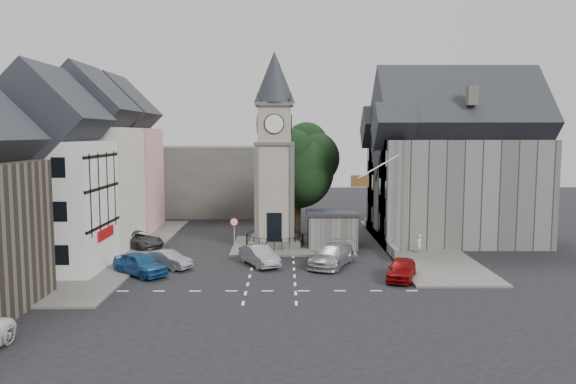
{
  "coord_description": "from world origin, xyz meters",
  "views": [
    {
      "loc": [
        0.88,
        -38.76,
        9.55
      ],
      "look_at": [
        1.1,
        5.0,
        4.95
      ],
      "focal_mm": 35.0,
      "sensor_mm": 36.0,
      "label": 1
    }
  ],
  "objects_px": {
    "stone_shelter": "(332,229)",
    "car_east_red": "(401,269)",
    "clock_tower": "(275,150)",
    "pedestrian": "(419,244)",
    "car_west_blue": "(140,264)"
  },
  "relations": [
    {
      "from": "clock_tower",
      "to": "pedestrian",
      "type": "relative_size",
      "value": 10.49
    },
    {
      "from": "stone_shelter",
      "to": "car_east_red",
      "type": "bearing_deg",
      "value": -70.28
    },
    {
      "from": "clock_tower",
      "to": "car_east_red",
      "type": "distance_m",
      "value": 15.63
    },
    {
      "from": "stone_shelter",
      "to": "car_west_blue",
      "type": "height_order",
      "value": "stone_shelter"
    },
    {
      "from": "stone_shelter",
      "to": "car_east_red",
      "type": "distance_m",
      "value": 11.0
    },
    {
      "from": "clock_tower",
      "to": "stone_shelter",
      "type": "distance_m",
      "value": 8.15
    },
    {
      "from": "car_east_red",
      "to": "pedestrian",
      "type": "bearing_deg",
      "value": 87.22
    },
    {
      "from": "stone_shelter",
      "to": "car_west_blue",
      "type": "distance_m",
      "value": 16.48
    },
    {
      "from": "clock_tower",
      "to": "stone_shelter",
      "type": "bearing_deg",
      "value": -5.84
    },
    {
      "from": "pedestrian",
      "to": "clock_tower",
      "type": "bearing_deg",
      "value": -57.36
    },
    {
      "from": "stone_shelter",
      "to": "car_west_blue",
      "type": "xyz_separation_m",
      "value": [
        -13.73,
        -9.08,
        -0.79
      ]
    },
    {
      "from": "stone_shelter",
      "to": "pedestrian",
      "type": "distance_m",
      "value": 7.21
    },
    {
      "from": "car_east_red",
      "to": "stone_shelter",
      "type": "bearing_deg",
      "value": 128.01
    },
    {
      "from": "car_east_red",
      "to": "pedestrian",
      "type": "distance_m",
      "value": 8.34
    },
    {
      "from": "car_west_blue",
      "to": "car_east_red",
      "type": "height_order",
      "value": "car_west_blue"
    }
  ]
}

